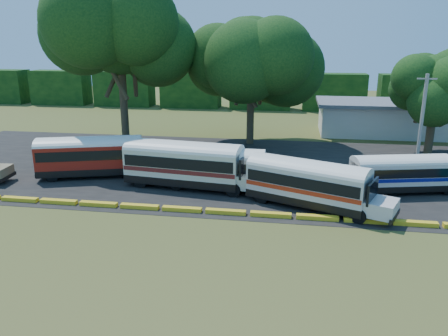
# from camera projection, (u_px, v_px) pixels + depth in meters

# --- Properties ---
(ground) EXTENTS (160.00, 160.00, 0.00)m
(ground) POSITION_uv_depth(u_px,v_px,m) (201.00, 218.00, 28.41)
(ground) COLOR #3E511B
(ground) RESTS_ON ground
(asphalt_strip) EXTENTS (64.00, 24.00, 0.02)m
(asphalt_strip) POSITION_uv_depth(u_px,v_px,m) (239.00, 168.00, 39.62)
(asphalt_strip) COLOR black
(asphalt_strip) RESTS_ON ground
(curb) EXTENTS (53.70, 0.45, 0.30)m
(curb) POSITION_uv_depth(u_px,v_px,m) (204.00, 211.00, 29.31)
(curb) COLOR gold
(curb) RESTS_ON ground
(terminal_building) EXTENTS (19.00, 9.00, 4.00)m
(terminal_building) POSITION_uv_depth(u_px,v_px,m) (395.00, 118.00, 53.49)
(terminal_building) COLOR beige
(terminal_building) RESTS_ON ground
(treeline_backdrop) EXTENTS (130.00, 4.00, 6.00)m
(treeline_backdrop) POSITION_uv_depth(u_px,v_px,m) (261.00, 91.00, 73.03)
(treeline_backdrop) COLOR black
(treeline_backdrop) RESTS_ON ground
(bus_red) EXTENTS (10.76, 5.64, 3.44)m
(bus_red) POSITION_uv_depth(u_px,v_px,m) (93.00, 154.00, 36.66)
(bus_red) COLOR black
(bus_red) RESTS_ON ground
(bus_cream_west) EXTENTS (11.40, 4.08, 3.66)m
(bus_cream_west) POSITION_uv_depth(u_px,v_px,m) (187.00, 162.00, 33.88)
(bus_cream_west) COLOR black
(bus_cream_west) RESTS_ON ground
(bus_cream_east) EXTENTS (9.74, 2.64, 3.18)m
(bus_cream_east) POSITION_uv_depth(u_px,v_px,m) (216.00, 166.00, 33.77)
(bus_cream_east) COLOR black
(bus_cream_east) RESTS_ON ground
(bus_white_red) EXTENTS (10.28, 6.19, 3.32)m
(bus_white_red) POSITION_uv_depth(u_px,v_px,m) (310.00, 181.00, 29.83)
(bus_white_red) COLOR black
(bus_white_red) RESTS_ON ground
(bus_white_blue) EXTENTS (9.13, 4.27, 2.92)m
(bus_white_blue) POSITION_uv_depth(u_px,v_px,m) (403.00, 172.00, 32.83)
(bus_white_blue) COLOR black
(bus_white_blue) RESTS_ON ground
(tree_west) EXTENTS (11.57, 11.57, 16.23)m
(tree_west) POSITION_uv_depth(u_px,v_px,m) (119.00, 32.00, 43.59)
(tree_west) COLOR #392D1C
(tree_west) RESTS_ON ground
(tree_center) EXTENTS (11.11, 11.11, 13.63)m
(tree_center) POSITION_uv_depth(u_px,v_px,m) (251.00, 56.00, 46.46)
(tree_center) COLOR #392D1C
(tree_center) RESTS_ON ground
(tree_east) EXTENTS (7.37, 7.37, 9.92)m
(tree_east) POSITION_uv_depth(u_px,v_px,m) (437.00, 83.00, 42.45)
(tree_east) COLOR #392D1C
(tree_east) RESTS_ON ground
(utility_pole) EXTENTS (1.60, 0.30, 8.47)m
(utility_pole) POSITION_uv_depth(u_px,v_px,m) (422.00, 122.00, 37.61)
(utility_pole) COLOR gray
(utility_pole) RESTS_ON ground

